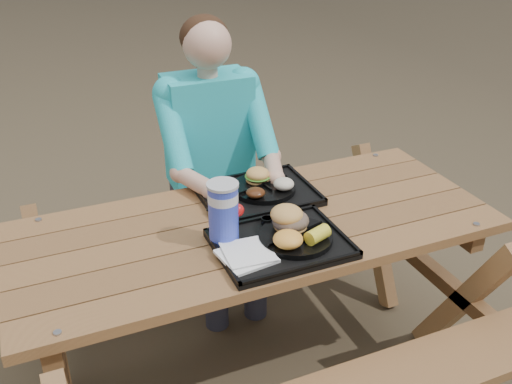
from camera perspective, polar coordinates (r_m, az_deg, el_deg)
name	(u,v)px	position (r m, az deg, el deg)	size (l,w,h in m)	color
ground	(256,369)	(2.61, 0.00, -17.30)	(60.00, 60.00, 0.00)	#999999
picnic_table	(256,301)	(2.35, 0.00, -10.89)	(1.80, 1.49, 0.75)	#999999
tray_near	(281,245)	(2.00, 2.47, -5.28)	(0.45, 0.35, 0.02)	black
tray_far	(258,195)	(2.31, 0.18, -0.27)	(0.45, 0.35, 0.02)	black
plate_near	(295,237)	(2.00, 3.97, -4.52)	(0.26, 0.26, 0.02)	black
plate_far	(264,188)	(2.32, 0.76, 0.41)	(0.26, 0.26, 0.02)	black
napkin_stack	(246,255)	(1.91, -0.96, -6.33)	(0.17, 0.17, 0.02)	white
soda_cup	(223,213)	(1.95, -3.28, -2.12)	(0.10, 0.10, 0.21)	#1B30CE
condiment_bbq	(267,221)	(2.08, 1.10, -2.90)	(0.04, 0.04, 0.03)	#310506
condiment_mustard	(280,219)	(2.10, 2.44, -2.72)	(0.05, 0.05, 0.03)	gold
sandwich	(291,211)	(2.01, 3.50, -1.95)	(0.12, 0.12, 0.13)	#E0A04F
mac_cheese	(288,239)	(1.92, 3.22, -4.74)	(0.10, 0.10, 0.05)	#FFB443
corn_cob	(318,235)	(1.96, 6.18, -4.26)	(0.09, 0.09, 0.05)	yellow
cutlery_far	(215,200)	(2.25, -4.13, -0.77)	(0.02, 0.14, 0.01)	black
burger	(258,171)	(2.33, 0.17, 2.09)	(0.10, 0.10, 0.09)	#E8A751
baked_beans	(256,193)	(2.22, -0.05, -0.07)	(0.08, 0.08, 0.03)	#4D240F
potato_salad	(284,184)	(2.28, 2.79, 0.81)	(0.08, 0.08, 0.05)	beige
diner	(212,176)	(2.73, -4.44, 1.58)	(0.48, 0.84, 1.28)	teal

